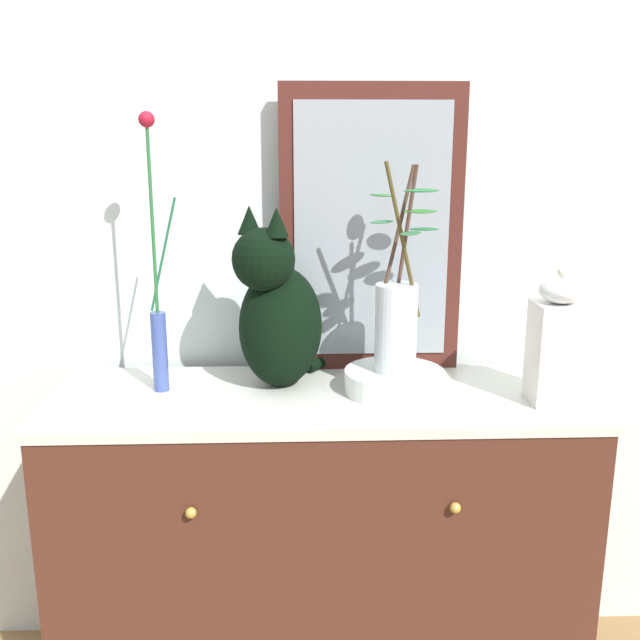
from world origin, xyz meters
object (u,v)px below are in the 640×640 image
(mirror_leaning, at_px, (371,231))
(jar_lidded_porcelain, at_px, (557,342))
(vase_glass_clear, at_px, (397,319))
(vase_slim_green, at_px, (158,309))
(cat_sitting, at_px, (278,312))
(bowl_porcelain, at_px, (394,381))
(sideboard, at_px, (320,548))

(mirror_leaning, bearing_deg, jar_lidded_porcelain, -33.78)
(vase_glass_clear, bearing_deg, vase_slim_green, 176.72)
(cat_sitting, xyz_separation_m, bowl_porcelain, (0.28, -0.05, -0.16))
(vase_slim_green, height_order, bowl_porcelain, vase_slim_green)
(cat_sitting, relative_size, vase_glass_clear, 0.90)
(bowl_porcelain, distance_m, jar_lidded_porcelain, 0.38)
(vase_slim_green, distance_m, vase_glass_clear, 0.56)
(sideboard, height_order, jar_lidded_porcelain, jar_lidded_porcelain)
(bowl_porcelain, bearing_deg, jar_lidded_porcelain, -12.22)
(cat_sitting, distance_m, vase_glass_clear, 0.28)
(sideboard, bearing_deg, vase_glass_clear, 2.74)
(vase_glass_clear, height_order, jar_lidded_porcelain, vase_glass_clear)
(cat_sitting, xyz_separation_m, jar_lidded_porcelain, (0.63, -0.13, -0.04))
(sideboard, xyz_separation_m, vase_slim_green, (-0.38, 0.04, 0.61))
(sideboard, distance_m, mirror_leaning, 0.80)
(mirror_leaning, height_order, cat_sitting, mirror_leaning)
(bowl_porcelain, bearing_deg, cat_sitting, 169.43)
(sideboard, relative_size, cat_sitting, 2.91)
(bowl_porcelain, height_order, jar_lidded_porcelain, jar_lidded_porcelain)
(cat_sitting, distance_m, jar_lidded_porcelain, 0.64)
(mirror_leaning, bearing_deg, vase_slim_green, -163.09)
(mirror_leaning, distance_m, bowl_porcelain, 0.38)
(vase_glass_clear, xyz_separation_m, jar_lidded_porcelain, (0.35, -0.08, -0.04))
(jar_lidded_porcelain, bearing_deg, vase_glass_clear, 167.72)
(vase_slim_green, bearing_deg, vase_glass_clear, -3.28)
(jar_lidded_porcelain, bearing_deg, vase_slim_green, 173.18)
(bowl_porcelain, distance_m, vase_glass_clear, 0.15)
(sideboard, distance_m, jar_lidded_porcelain, 0.77)
(vase_glass_clear, bearing_deg, bowl_porcelain, -178.75)
(vase_slim_green, distance_m, jar_lidded_porcelain, 0.92)
(bowl_porcelain, bearing_deg, vase_slim_green, 176.71)
(sideboard, relative_size, bowl_porcelain, 5.35)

